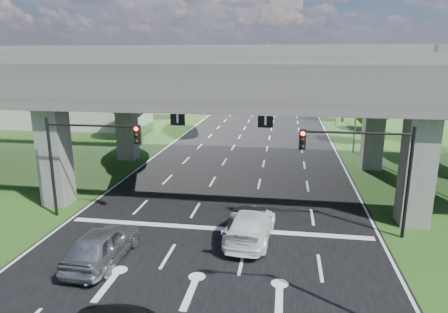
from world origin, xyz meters
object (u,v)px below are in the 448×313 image
(signal_left, at_px, (84,150))
(streetlight_beyond, at_px, (335,83))
(streetlight_far, at_px, (353,94))
(car_dark, at_px, (248,222))
(signal_right, at_px, (367,160))
(car_silver, at_px, (102,245))
(car_white, at_px, (250,225))

(signal_left, distance_m, streetlight_beyond, 40.30)
(streetlight_far, height_order, car_dark, streetlight_far)
(signal_right, bearing_deg, car_dark, -171.11)
(car_silver, distance_m, car_dark, 7.57)
(signal_left, height_order, car_dark, signal_left)
(signal_left, height_order, streetlight_beyond, streetlight_beyond)
(streetlight_beyond, relative_size, car_dark, 2.24)
(signal_right, bearing_deg, car_white, -165.70)
(streetlight_beyond, xyz_separation_m, car_white, (-8.12, -37.55, -5.03))
(car_silver, xyz_separation_m, car_dark, (6.44, 3.97, -0.11))
(car_dark, bearing_deg, car_white, 113.70)
(signal_right, distance_m, streetlight_far, 20.25)
(signal_left, height_order, car_silver, signal_left)
(streetlight_far, bearing_deg, streetlight_beyond, 90.00)
(signal_left, xyz_separation_m, car_dark, (9.62, -0.94, -3.42))
(streetlight_beyond, height_order, car_dark, streetlight_beyond)
(streetlight_far, height_order, car_silver, streetlight_far)
(signal_left, relative_size, car_dark, 1.35)
(signal_left, distance_m, car_dark, 10.26)
(car_dark, bearing_deg, signal_left, 0.15)
(streetlight_far, bearing_deg, signal_right, -96.47)
(streetlight_beyond, bearing_deg, car_dark, -102.64)
(car_silver, height_order, car_white, car_silver)
(car_silver, xyz_separation_m, car_white, (6.62, 3.42, -0.06))
(streetlight_beyond, bearing_deg, signal_left, -116.43)
(streetlight_far, relative_size, car_white, 1.85)
(streetlight_far, distance_m, streetlight_beyond, 16.00)
(car_silver, bearing_deg, streetlight_far, -118.20)
(streetlight_beyond, relative_size, car_white, 1.85)
(signal_right, distance_m, car_silver, 13.80)
(streetlight_beyond, xyz_separation_m, car_silver, (-14.74, -40.97, -4.97))
(streetlight_beyond, bearing_deg, streetlight_far, -90.00)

